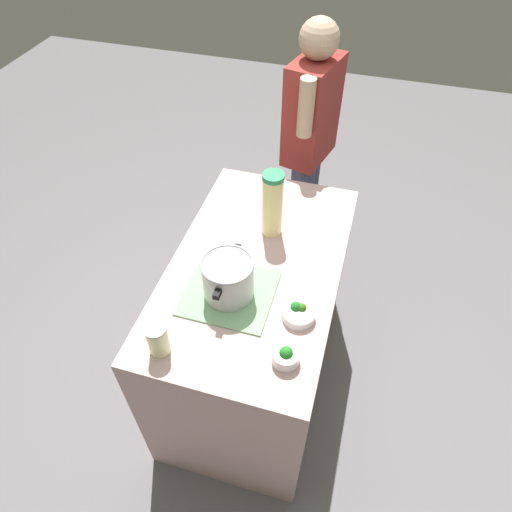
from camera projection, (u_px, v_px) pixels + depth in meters
The scene contains 9 objects.
ground_plane at pixel (256, 372), 2.64m from camera, with size 8.00×8.00×0.00m, color slate.
counter_slab at pixel (256, 326), 2.30m from camera, with size 1.24×0.72×0.94m, color #C49E99.
dish_cloth at pixel (229, 293), 1.84m from camera, with size 0.33×0.36×0.01m, color #7DAF7F.
cooking_pot at pixel (228, 278), 1.77m from camera, with size 0.28×0.21×0.18m.
lemonade_pitcher at pixel (272, 204), 1.98m from camera, with size 0.09×0.09×0.32m.
mason_jar at pixel (158, 339), 1.61m from camera, with size 0.08×0.08×0.14m.
broccoli_bowl_front at pixel (286, 356), 1.61m from camera, with size 0.10×0.10×0.08m.
broccoli_bowl_center at pixel (299, 313), 1.75m from camera, with size 0.13×0.13×0.07m.
person_cook at pixel (308, 150), 2.62m from camera, with size 0.50×0.28×1.62m.
Camera 1 is at (-1.26, -0.37, 2.38)m, focal length 31.81 mm.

